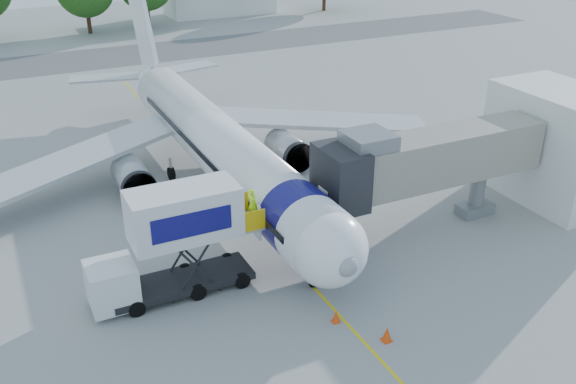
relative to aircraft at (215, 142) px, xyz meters
name	(u,v)px	position (x,y,z in m)	size (l,w,h in m)	color
ground	(241,208)	(0.00, -4.12, -2.95)	(160.00, 160.00, 0.00)	#969693
guidance_line	(241,208)	(0.00, -4.12, -2.94)	(0.15, 70.00, 0.01)	yellow
taxiway_strip	(102,58)	(0.00, 37.88, -2.94)	(120.00, 10.00, 0.01)	#59595B
aircraft	(215,142)	(0.00, 0.00, 0.00)	(34.17, 37.73, 11.35)	white
jet_bridge	(420,162)	(7.99, -11.12, 1.39)	(13.90, 3.20, 6.60)	#A1978A
terminal_stub	(556,145)	(18.50, -11.12, 0.55)	(5.00, 8.00, 7.00)	silver
catering_hiloader	(173,244)	(-6.27, -11.12, -0.19)	(8.60, 2.44, 5.50)	black
ground_tug	(475,383)	(1.99, -23.25, -2.15)	(4.12, 2.66, 1.53)	silver
safety_cone_a	(387,334)	(0.95, -18.79, -2.60)	(0.46, 0.46, 0.73)	#EB430C
safety_cone_b	(336,316)	(-0.39, -16.63, -2.65)	(0.40, 0.40, 0.63)	#EB430C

